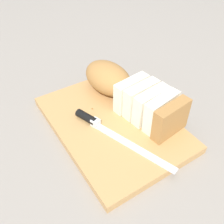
% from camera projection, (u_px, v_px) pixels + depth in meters
% --- Properties ---
extents(ground_plane, '(3.00, 3.00, 0.00)m').
position_uv_depth(ground_plane, '(112.00, 126.00, 0.69)').
color(ground_plane, gray).
extents(cutting_board, '(0.41, 0.30, 0.02)m').
position_uv_depth(cutting_board, '(112.00, 123.00, 0.68)').
color(cutting_board, tan).
rests_on(cutting_board, ground_plane).
extents(bread_loaf, '(0.34, 0.14, 0.09)m').
position_uv_depth(bread_loaf, '(126.00, 90.00, 0.70)').
color(bread_loaf, '#A8753D').
rests_on(bread_loaf, cutting_board).
extents(bread_knife, '(0.29, 0.11, 0.02)m').
position_uv_depth(bread_knife, '(99.00, 125.00, 0.65)').
color(bread_knife, silver).
rests_on(bread_knife, cutting_board).
extents(crumb_near_knife, '(0.00, 0.00, 0.00)m').
position_uv_depth(crumb_near_knife, '(92.00, 109.00, 0.71)').
color(crumb_near_knife, '#A8753D').
rests_on(crumb_near_knife, cutting_board).
extents(crumb_near_loaf, '(0.00, 0.00, 0.00)m').
position_uv_depth(crumb_near_loaf, '(117.00, 112.00, 0.70)').
color(crumb_near_loaf, '#A8753D').
rests_on(crumb_near_loaf, cutting_board).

